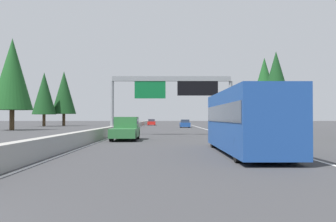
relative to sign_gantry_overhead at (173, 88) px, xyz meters
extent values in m
plane|color=#38383A|center=(24.57, 6.04, -4.85)|extent=(320.00, 320.00, 0.00)
cube|color=#9E9B93|center=(44.57, 6.34, -4.40)|extent=(180.00, 0.56, 0.90)
cube|color=silver|center=(34.57, -5.48, -4.84)|extent=(160.00, 0.16, 0.01)
cube|color=silver|center=(34.57, 5.79, -4.84)|extent=(160.00, 0.16, 0.01)
cylinder|color=gray|center=(0.04, 6.34, -2.05)|extent=(0.36, 0.36, 5.59)
cylinder|color=gray|center=(0.04, -5.98, -2.05)|extent=(0.36, 0.36, 5.59)
cube|color=gray|center=(0.04, 0.18, 0.99)|extent=(0.50, 12.32, 0.50)
cube|color=#0C602D|center=(-0.11, 2.40, -0.11)|extent=(0.12, 3.20, 1.90)
cube|color=black|center=(-0.11, -2.53, -0.01)|extent=(0.16, 4.20, 1.50)
cube|color=#1E4793|center=(-21.42, -3.17, -3.20)|extent=(11.50, 2.50, 2.90)
cube|color=#2D3847|center=(-21.42, -3.17, -2.83)|extent=(11.04, 2.55, 0.84)
cylinder|color=black|center=(-17.39, -2.07, -4.35)|extent=(1.00, 0.30, 1.00)
cylinder|color=black|center=(-17.39, -4.27, -4.35)|extent=(1.00, 0.30, 1.00)
cylinder|color=black|center=(-25.44, -2.07, -4.35)|extent=(1.00, 0.30, 1.00)
cylinder|color=black|center=(-25.44, -4.27, -4.35)|extent=(1.00, 0.30, 1.00)
cube|color=#2D6B38|center=(-9.41, 4.03, -4.24)|extent=(5.60, 2.00, 0.70)
cube|color=#2D6B38|center=(-8.41, 4.03, -3.44)|extent=(2.24, 1.84, 0.90)
cube|color=#2D3847|center=(-8.41, 4.03, -3.35)|extent=(2.02, 1.92, 0.41)
cylinder|color=black|center=(-7.57, 4.89, -4.45)|extent=(0.80, 0.28, 0.80)
cylinder|color=black|center=(-7.57, 3.17, -4.45)|extent=(0.80, 0.28, 0.80)
cylinder|color=black|center=(-11.26, 4.89, -4.45)|extent=(0.80, 0.28, 0.80)
cylinder|color=black|center=(-11.26, 3.17, -4.45)|extent=(0.80, 0.28, 0.80)
cube|color=#1E4793|center=(31.80, -2.80, -4.32)|extent=(4.40, 1.80, 0.76)
cube|color=#2D3847|center=(31.58, -2.80, -3.66)|extent=(2.46, 1.51, 0.56)
cylinder|color=black|center=(33.20, -2.01, -4.53)|extent=(0.64, 0.22, 0.64)
cylinder|color=black|center=(33.20, -3.59, -4.53)|extent=(0.64, 0.22, 0.64)
cylinder|color=black|center=(30.39, -2.01, -4.53)|extent=(0.64, 0.22, 0.64)
cylinder|color=black|center=(30.39, -3.59, -4.53)|extent=(0.64, 0.22, 0.64)
cube|color=red|center=(53.65, 4.03, -4.32)|extent=(4.40, 1.80, 0.76)
cube|color=#2D3847|center=(53.43, 4.03, -3.66)|extent=(2.46, 1.51, 0.56)
cylinder|color=black|center=(55.06, 4.82, -4.53)|extent=(0.64, 0.22, 0.64)
cylinder|color=black|center=(55.06, 3.24, -4.53)|extent=(0.64, 0.22, 0.64)
cylinder|color=black|center=(52.25, 4.82, -4.53)|extent=(0.64, 0.22, 0.64)
cylinder|color=black|center=(52.25, 3.24, -4.53)|extent=(0.64, 0.22, 0.64)
cylinder|color=#4C3823|center=(9.83, -13.47, -3.70)|extent=(0.61, 0.61, 2.28)
cone|color=#143D19|center=(9.83, -13.47, 1.48)|extent=(4.57, 4.57, 8.09)
cylinder|color=#4C3823|center=(27.67, -16.42, -3.50)|extent=(0.65, 0.65, 2.70)
cone|color=#194C1E|center=(27.67, -16.42, 2.63)|extent=(5.39, 5.39, 9.56)
cylinder|color=#4C3823|center=(16.42, 22.96, -3.38)|extent=(0.68, 0.68, 2.93)
cone|color=#194C1E|center=(16.42, 22.96, 3.29)|extent=(5.87, 5.87, 10.40)
cylinder|color=#4C3823|center=(42.91, 26.36, -3.59)|extent=(0.63, 0.63, 2.50)
cone|color=#143D19|center=(42.91, 26.36, 2.09)|extent=(5.00, 5.00, 8.87)
cylinder|color=#4C3823|center=(46.88, 23.19, -3.52)|extent=(0.65, 0.65, 2.66)
cone|color=#143D19|center=(46.88, 23.19, 2.52)|extent=(5.31, 5.31, 9.42)
camera|label=1|loc=(-41.35, 0.86, -3.06)|focal=42.71mm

